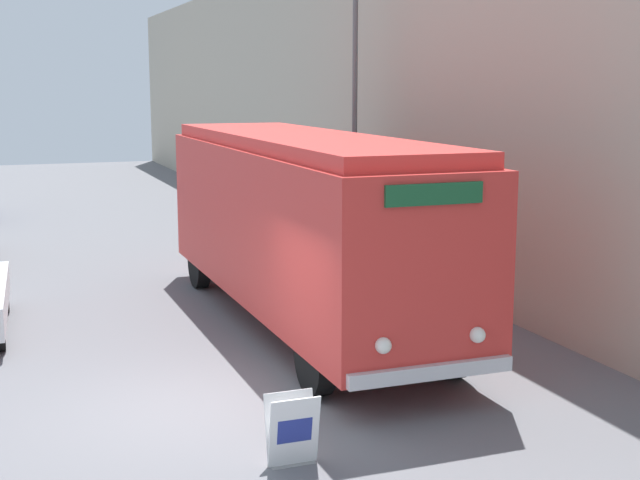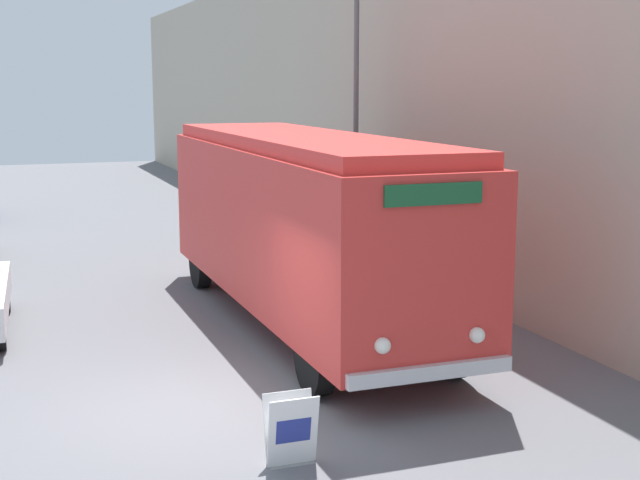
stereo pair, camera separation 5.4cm
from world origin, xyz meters
The scene contains 5 objects.
ground_plane centered at (0.00, 0.00, 0.00)m, with size 80.00×80.00×0.00m, color slate.
building_wall_right centered at (6.72, 10.00, 4.02)m, with size 0.30×60.00×8.04m.
vintage_bus centered at (2.89, 3.59, 1.98)m, with size 2.52×10.25×3.51m.
sign_board centered at (0.72, -2.19, 0.41)m, with size 0.60×0.32×0.85m.
streetlamp centered at (5.57, 7.54, 4.91)m, with size 0.36×0.36×7.77m.
Camera 1 is at (-2.44, -11.51, 4.41)m, focal length 50.00 mm.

